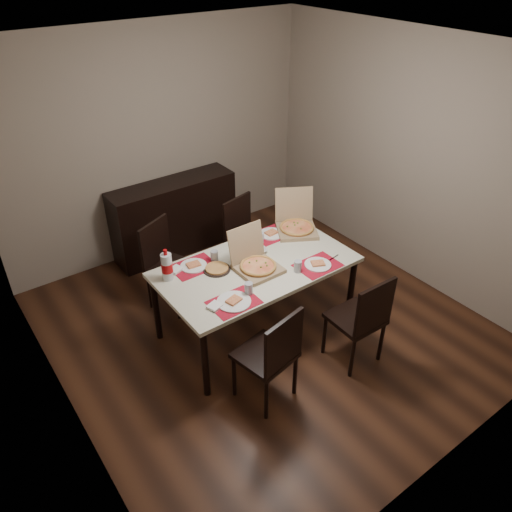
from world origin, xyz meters
The scene contains 18 objects.
ground centered at (0.00, 0.00, -0.01)m, with size 3.80×4.00×0.02m, color #402213.
room_walls centered at (0.00, 0.43, 1.73)m, with size 3.84×4.02×2.62m.
sideboard centered at (0.00, 1.78, 0.45)m, with size 1.50×0.40×0.90m, color black.
dining_table centered at (-0.08, 0.02, 0.68)m, with size 1.80×1.00×0.75m.
chair_near_left centered at (-0.51, -0.78, 0.51)m, with size 0.49×0.49×0.93m.
chair_near_right centered at (0.39, -0.89, 0.51)m, with size 0.43×0.43×0.93m.
chair_far_left centered at (-0.57, 0.91, 0.51)m, with size 0.56×0.56×0.93m.
chair_far_right centered at (0.38, 0.85, 0.51)m, with size 0.50×0.50×0.93m.
setting_near_left centered at (-0.53, -0.30, 0.77)m, with size 0.43×0.30×0.11m.
setting_near_right centered at (0.32, -0.31, 0.77)m, with size 0.52×0.30×0.11m.
setting_far_left centered at (-0.52, 0.34, 0.77)m, with size 0.47×0.30×0.11m.
setting_far_right centered at (0.32, 0.35, 0.77)m, with size 0.47×0.30×0.11m.
napkin_loose centered at (0.00, 0.00, 0.76)m, with size 0.12×0.11×0.02m, color white.
pizza_box_center centered at (-0.12, -0.03, 0.81)m, with size 0.37×0.41×0.37m.
pizza_box_right centered at (0.63, 0.29, 0.81)m, with size 0.55×0.57×0.39m.
faina_plate centered at (-0.41, 0.17, 0.76)m, with size 0.25×0.25×0.03m.
dip_bowl centered at (0.09, 0.18, 0.77)m, with size 0.13×0.13×0.03m, color white.
soda_bottle centered at (-0.83, 0.31, 0.88)m, with size 0.10×0.10×0.30m.
Camera 1 is at (-2.32, -3.02, 3.33)m, focal length 35.00 mm.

